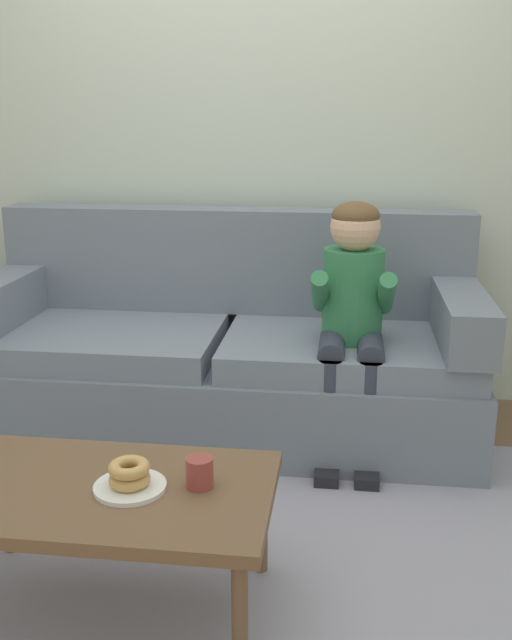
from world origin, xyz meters
name	(u,v)px	position (x,y,z in m)	size (l,w,h in m)	color
ground	(207,521)	(0.00, 0.00, 0.00)	(10.00, 10.00, 0.00)	brown
wall_back	(255,124)	(0.00, 1.40, 1.40)	(8.00, 0.10, 2.80)	beige
area_rug	(193,559)	(0.00, -0.25, 0.01)	(2.91, 2.01, 0.01)	#9993A3
couch	(226,355)	(-0.07, 0.86, 0.35)	(2.29, 0.90, 1.01)	slate
coffee_table	(105,499)	(-0.20, -0.51, 0.37)	(0.98, 0.58, 0.41)	brown
person_child	(352,306)	(0.51, 0.64, 0.67)	(0.34, 0.58, 1.10)	#337A4C
plate	(130,487)	(-0.12, -0.52, 0.42)	(0.21, 0.21, 0.01)	white
donut	(130,479)	(-0.12, -0.52, 0.44)	(0.12, 0.12, 0.04)	tan
donut_second	(129,468)	(-0.12, -0.52, 0.48)	(0.12, 0.12, 0.04)	tan
mug	(200,472)	(0.08, -0.48, 0.46)	(0.08, 0.08, 0.09)	#993D38
toy_controller	(55,493)	(-0.62, 0.08, 0.03)	(0.23, 0.09, 0.05)	gold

